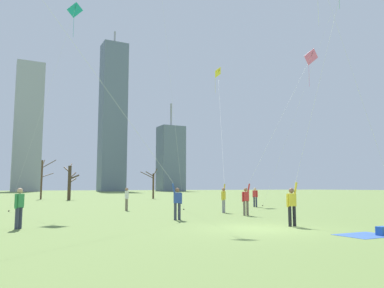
% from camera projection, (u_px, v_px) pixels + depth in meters
% --- Properties ---
extents(ground_plane, '(400.00, 400.00, 0.00)m').
position_uv_depth(ground_plane, '(260.00, 229.00, 15.22)').
color(ground_plane, olive).
extents(kite_flyer_midfield_center_red, '(9.65, 0.62, 13.04)m').
position_uv_depth(kite_flyer_midfield_center_red, '(145.00, 154.00, 18.65)').
color(kite_flyer_midfield_center_red, '#33384C').
rests_on(kite_flyer_midfield_center_red, ground).
extents(kite_flyer_midfield_left_purple, '(8.27, 1.10, 21.06)m').
position_uv_depth(kite_flyer_midfield_left_purple, '(313.00, 115.00, 17.43)').
color(kite_flyer_midfield_left_purple, black).
rests_on(kite_flyer_midfield_left_purple, ground).
extents(kite_flyer_foreground_left_yellow, '(8.76, 14.46, 15.01)m').
position_uv_depth(kite_flyer_foreground_left_yellow, '(222.00, 158.00, 28.54)').
color(kite_flyer_foreground_left_yellow, gray).
rests_on(kite_flyer_foreground_left_yellow, ground).
extents(kite_flyer_foreground_right_white, '(1.56, 5.02, 13.58)m').
position_uv_depth(kite_flyer_foreground_right_white, '(372.00, 137.00, 16.68)').
color(kite_flyer_foreground_right_white, '#33384C').
rests_on(kite_flyer_foreground_right_white, ground).
extents(kite_flyer_midfield_right_pink, '(8.63, 2.46, 12.17)m').
position_uv_depth(kite_flyer_midfield_right_pink, '(262.00, 165.00, 23.61)').
color(kite_flyer_midfield_right_pink, '#726656').
rests_on(kite_flyer_midfield_right_pink, ground).
extents(bystander_strolling_midfield, '(0.22, 0.51, 1.62)m').
position_uv_depth(bystander_strolling_midfield, '(127.00, 198.00, 27.09)').
color(bystander_strolling_midfield, '#726656').
rests_on(bystander_strolling_midfield, ground).
extents(bystander_far_off_by_trees, '(0.30, 0.49, 1.62)m').
position_uv_depth(bystander_far_off_by_trees, '(255.00, 196.00, 31.98)').
color(bystander_far_off_by_trees, '#33384C').
rests_on(bystander_far_off_by_trees, ground).
extents(bystander_watching_nearby, '(0.37, 0.42, 1.62)m').
position_uv_depth(bystander_watching_nearby, '(19.00, 206.00, 15.18)').
color(bystander_watching_nearby, '#33384C').
rests_on(bystander_watching_nearby, ground).
extents(distant_kite_low_near_trees_teal, '(4.60, 0.78, 16.14)m').
position_uv_depth(distant_kite_low_near_trees_teal, '(71.00, 22.00, 29.60)').
color(distant_kite_low_near_trees_teal, teal).
rests_on(distant_kite_low_near_trees_teal, ground).
extents(distant_kite_drifting_right_green, '(5.04, 5.65, 19.12)m').
position_uv_depth(distant_kite_drifting_right_green, '(329.00, 20.00, 33.37)').
color(distant_kite_drifting_right_green, green).
rests_on(distant_kite_drifting_right_green, ground).
extents(picnic_spot, '(1.81, 1.41, 0.31)m').
position_uv_depth(picnic_spot, '(375.00, 233.00, 13.04)').
color(picnic_spot, '#3359B2').
rests_on(picnic_spot, ground).
extents(bare_tree_leftmost, '(1.91, 2.13, 5.54)m').
position_uv_depth(bare_tree_leftmost, '(42.00, 177.00, 52.40)').
color(bare_tree_leftmost, '#4C3828').
rests_on(bare_tree_leftmost, ground).
extents(bare_tree_right_of_center, '(1.87, 1.83, 4.89)m').
position_uv_depth(bare_tree_right_of_center, '(70.00, 181.00, 49.51)').
color(bare_tree_right_of_center, '#423326').
rests_on(bare_tree_right_of_center, ground).
extents(bare_tree_left_of_center, '(1.92, 2.12, 4.35)m').
position_uv_depth(bare_tree_left_of_center, '(153.00, 184.00, 55.29)').
color(bare_tree_left_of_center, '#4C3828').
rests_on(bare_tree_left_of_center, ground).
extents(skyline_short_annex, '(10.32, 8.58, 68.55)m').
position_uv_depth(skyline_short_annex, '(113.00, 116.00, 159.30)').
color(skyline_short_annex, slate).
rests_on(skyline_short_annex, ground).
extents(skyline_slender_spire, '(10.12, 8.44, 37.02)m').
position_uv_depth(skyline_slender_spire, '(171.00, 159.00, 158.27)').
color(skyline_slender_spire, slate).
rests_on(skyline_slender_spire, ground).
extents(skyline_mid_tower_right, '(10.49, 7.38, 51.52)m').
position_uv_depth(skyline_mid_tower_right, '(28.00, 126.00, 150.39)').
color(skyline_mid_tower_right, '#9EA3AD').
rests_on(skyline_mid_tower_right, ground).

